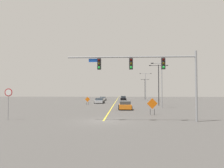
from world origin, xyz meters
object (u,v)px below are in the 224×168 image
Objects in this scene: street_lamp_mid_left at (145,87)px; car_white_far at (103,99)px; construction_sign_median_near at (152,104)px; car_silver_passing at (100,101)px; traffic_signal_assembly at (148,68)px; car_orange_mid at (125,106)px; car_black_near at (123,98)px; construction_sign_median_far at (88,100)px; street_lamp_far_left at (146,84)px; street_lamp_near_right at (161,83)px; street_lamp_mid_right at (159,81)px; stop_sign at (8,98)px.

car_white_far is at bearing -148.83° from street_lamp_mid_left.
car_silver_passing is at bearing 110.02° from construction_sign_median_near.
street_lamp_mid_left is 1.90× the size of car_silver_passing.
traffic_signal_assembly is 2.88× the size of car_orange_mid.
construction_sign_median_near reaches higher than car_black_near.
car_orange_mid is (0.02, -36.09, -0.02)m from car_black_near.
street_lamp_far_left is at bearing 57.29° from construction_sign_median_far.
street_lamp_far_left reaches higher than car_orange_mid.
car_black_near is (-6.27, 32.67, -3.70)m from street_lamp_near_right.
street_lamp_far_left reaches higher than traffic_signal_assembly.
street_lamp_near_right reaches higher than car_black_near.
street_lamp_mid_right is 1.82× the size of car_white_far.
car_orange_mid is (-6.97, -9.82, -4.30)m from street_lamp_mid_right.
traffic_signal_assembly reaches higher than car_silver_passing.
car_black_near reaches higher than car_white_far.
stop_sign reaches higher than car_orange_mid.
car_black_near is 1.09× the size of car_orange_mid.
street_lamp_mid_left is (0.81, 32.23, -0.55)m from street_lamp_mid_right.
construction_sign_median_near is at bearing -105.83° from street_lamp_near_right.
street_lamp_mid_right is 1.05× the size of street_lamp_near_right.
construction_sign_median_far is at bearing 125.47° from car_orange_mid.
car_white_far is at bearing 103.41° from construction_sign_median_near.
car_orange_mid is at bearing -71.06° from car_silver_passing.
construction_sign_median_far is (-9.72, 23.74, -3.89)m from traffic_signal_assembly.
construction_sign_median_near is 21.35m from construction_sign_median_far.
car_black_near reaches higher than car_silver_passing.
street_lamp_mid_right reaches higher than car_white_far.
construction_sign_median_far is 0.41× the size of car_orange_mid.
car_black_near reaches higher than car_orange_mid.
construction_sign_median_near is (-3.97, -41.44, -3.91)m from street_lamp_far_left.
stop_sign is 50.15m from street_lamp_far_left.
car_white_far is at bearing 120.04° from street_lamp_mid_right.
street_lamp_mid_right is 12.79m from car_orange_mid.
stop_sign is at bearing -138.05° from street_lamp_near_right.
traffic_signal_assembly is 55.28m from street_lamp_mid_left.
car_white_far is at bearing 83.86° from stop_sign.
traffic_signal_assembly is 47.05m from street_lamp_far_left.
street_lamp_far_left is 8.73m from car_black_near.
street_lamp_mid_left is at bearing 84.02° from traffic_signal_assembly.
stop_sign is 0.67× the size of car_black_near.
street_lamp_mid_left is at bearing 31.17° from car_white_far.
street_lamp_mid_left reaches higher than traffic_signal_assembly.
street_lamp_far_left is (0.85, 30.44, 0.83)m from street_lamp_near_right.
street_lamp_far_left is at bearing 2.16° from car_white_far.
stop_sign reaches higher than car_silver_passing.
street_lamp_mid_right is at bearing 77.53° from construction_sign_median_near.
street_lamp_far_left is 21.70m from car_silver_passing.
stop_sign is at bearing -103.34° from car_black_near.
car_orange_mid is 33.99m from car_white_far.
street_lamp_mid_left is at bearing 84.64° from construction_sign_median_near.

